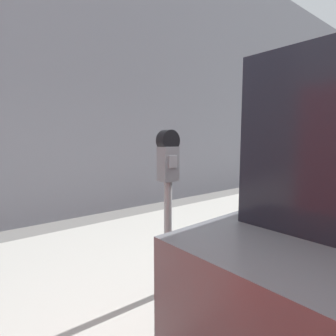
# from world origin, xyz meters

# --- Properties ---
(sidewalk) EXTENTS (24.00, 2.80, 0.12)m
(sidewalk) POSITION_xyz_m (0.00, 2.20, 0.06)
(sidewalk) COLOR #ADAAA3
(sidewalk) RESTS_ON ground_plane
(building_facade) EXTENTS (24.00, 0.30, 6.22)m
(building_facade) POSITION_xyz_m (0.00, 4.67, 3.11)
(building_facade) COLOR gray
(building_facade) RESTS_ON ground_plane
(parking_meter) EXTENTS (0.19, 0.13, 1.47)m
(parking_meter) POSITION_xyz_m (-0.31, 1.35, 1.11)
(parking_meter) COLOR gray
(parking_meter) RESTS_ON sidewalk
(fire_hydrant) EXTENTS (0.28, 0.28, 0.77)m
(fire_hydrant) POSITION_xyz_m (2.56, 1.42, 0.50)
(fire_hydrant) COLOR red
(fire_hydrant) RESTS_ON sidewalk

